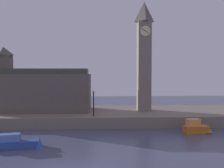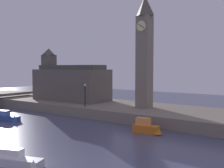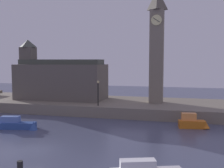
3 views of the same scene
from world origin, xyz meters
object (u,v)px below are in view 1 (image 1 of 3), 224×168
Objects in this scene: parliament_hall at (41,90)px; boat_tour_blue at (19,143)px; boat_patrol_orange at (197,128)px; clock_tower at (144,55)px; streetlamp at (94,100)px.

boat_tour_blue is at bearing -84.36° from parliament_hall.
clock_tower is at bearing 120.56° from boat_patrol_orange.
parliament_hall is 4.06× the size of streetlamp.
boat_patrol_orange is at bearing -22.87° from parliament_hall.
clock_tower is 1.17× the size of parliament_hall.
clock_tower is 13.65m from boat_patrol_orange.
streetlamp reaches higher than boat_tour_blue.
parliament_hall reaches higher than boat_tour_blue.
boat_patrol_orange is (12.58, -3.69, -3.07)m from streetlamp.
boat_tour_blue is at bearing -136.38° from clock_tower.
clock_tower is 3.07× the size of boat_tour_blue.
parliament_hall is (-15.78, 0.27, -5.36)m from clock_tower.
clock_tower is 4.58× the size of boat_patrol_orange.
streetlamp is 13.47m from boat_patrol_orange.
streetlamp is at bearing 52.50° from boat_tour_blue.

